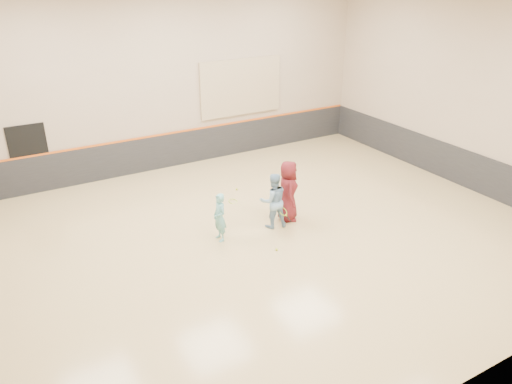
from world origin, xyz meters
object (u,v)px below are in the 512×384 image
girl (220,217)px  young_man (288,191)px  spare_racket (233,200)px  instructor (273,201)px

girl → young_man: young_man is taller
young_man → spare_racket: size_ratio=2.87×
girl → instructor: instructor is taller
instructor → girl: bearing=10.4°
young_man → spare_racket: bearing=47.6°
girl → young_man: bearing=92.4°
girl → spare_racket: 2.34m
instructor → spare_racket: (-0.23, 1.91, -0.70)m
girl → spare_racket: (1.33, 1.84, -0.57)m
instructor → young_man: bearing=-152.0°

